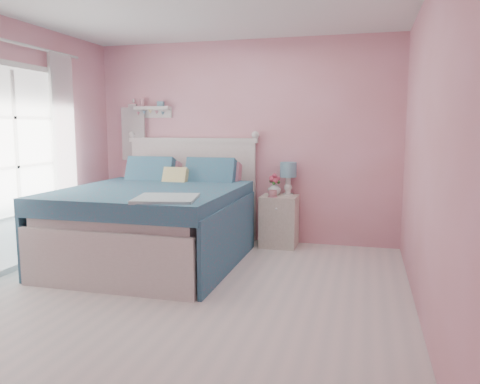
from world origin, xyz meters
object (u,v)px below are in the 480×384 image
at_px(nightstand, 279,221).
at_px(teacup, 273,194).
at_px(bed, 158,221).
at_px(vase, 274,188).
at_px(table_lamp, 288,172).

distance_m(nightstand, teacup, 0.39).
relative_size(bed, vase, 13.49).
bearing_deg(nightstand, table_lamp, 52.58).
bearing_deg(teacup, vase, 93.82).
bearing_deg(table_lamp, teacup, -120.94).
xyz_separation_m(bed, vase, (1.15, 0.97, 0.30)).
height_order(nightstand, teacup, teacup).
relative_size(bed, nightstand, 3.63).
height_order(nightstand, table_lamp, table_lamp).
bearing_deg(vase, nightstand, -31.87).
bearing_deg(vase, bed, -139.83).
distance_m(nightstand, vase, 0.42).
distance_m(vase, teacup, 0.19).
bearing_deg(vase, table_lamp, 22.96).
xyz_separation_m(table_lamp, vase, (-0.16, -0.07, -0.20)).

